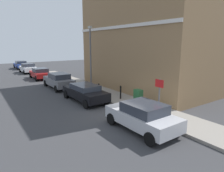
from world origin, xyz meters
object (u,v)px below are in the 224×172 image
car_red (40,73)px  bollard_near_cabinet (121,92)px  street_sign (159,93)px  lamppost (91,55)px  car_white (28,68)px  bollard_far_kerb (99,89)px  utility_cabinet (138,98)px  car_black (85,92)px  car_grey (59,80)px  car_blue (21,65)px  car_silver (142,116)px

car_red → bollard_near_cabinet: size_ratio=3.94×
street_sign → lamppost: 9.01m
car_white → bollard_far_kerb: bearing=-176.3°
car_red → lamppost: lamppost is taller
utility_cabinet → bollard_near_cabinet: utility_cabinet is taller
bollard_far_kerb → lamppost: lamppost is taller
utility_cabinet → car_black: bearing=121.9°
car_grey → car_red: bearing=0.4°
car_white → bollard_far_kerb: 18.18m
bollard_far_kerb → car_blue: bearing=93.2°
utility_cabinet → street_sign: bearing=-105.2°
lamppost → car_silver: bearing=-103.1°
utility_cabinet → bollard_far_kerb: 3.94m
car_blue → lamppost: bearing=-173.7°
car_red → car_white: car_white is taller
car_silver → car_black: 6.35m
bollard_near_cabinet → lamppost: 5.04m
car_red → bollard_far_kerb: (1.47, -11.78, -0.01)m
car_grey → lamppost: size_ratio=0.77×
car_white → utility_cabinet: size_ratio=3.44×
street_sign → car_black: bearing=104.6°
car_white → car_black: bearing=179.2°
car_black → bollard_far_kerb: car_black is taller
car_white → bollard_near_cabinet: 20.01m
car_blue → bollard_near_cabinet: car_blue is taller
car_white → lamppost: (2.24, -15.55, 2.57)m
car_grey → bollard_near_cabinet: bearing=-161.4°
utility_cabinet → lamppost: (-0.09, 6.43, 2.62)m
car_red → utility_cabinet: size_ratio=3.56×
car_blue → street_sign: 30.64m
bollard_near_cabinet → car_red: bearing=99.9°
car_red → utility_cabinet: bearing=-171.0°
car_black → car_white: size_ratio=1.13×
utility_cabinet → lamppost: size_ratio=0.20×
car_black → bollard_far_kerb: 1.46m
car_white → street_sign: street_sign is taller
utility_cabinet → street_sign: size_ratio=0.50×
car_black → car_blue: 24.61m
bollard_far_kerb → car_white: bearing=94.9°
bollard_far_kerb → lamppost: bearing=74.8°
utility_cabinet → bollard_near_cabinet: bearing=87.3°
street_sign → lamppost: size_ratio=0.40×
street_sign → car_grey: bearing=97.8°
car_black → lamppost: lamppost is taller
car_blue → lamppost: 22.00m
car_grey → car_blue: 19.03m
car_silver → bollard_near_cabinet: car_silver is taller
car_black → lamppost: (2.12, 2.86, 2.59)m
car_grey → car_blue: bearing=-0.0°
car_black → bollard_far_kerb: (1.43, 0.30, -0.01)m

